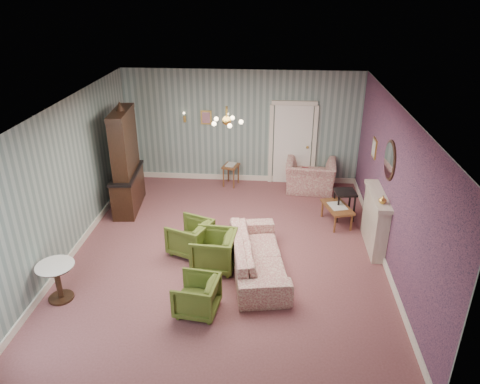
# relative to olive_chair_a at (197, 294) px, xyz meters

# --- Properties ---
(floor) EXTENTS (7.00, 7.00, 0.00)m
(floor) POSITION_rel_olive_chair_a_xyz_m (0.32, 1.84, -0.34)
(floor) COLOR brown
(floor) RESTS_ON ground
(ceiling) EXTENTS (7.00, 7.00, 0.00)m
(ceiling) POSITION_rel_olive_chair_a_xyz_m (0.32, 1.84, 2.56)
(ceiling) COLOR white
(ceiling) RESTS_ON ground
(wall_back) EXTENTS (6.00, 0.00, 6.00)m
(wall_back) POSITION_rel_olive_chair_a_xyz_m (0.32, 5.34, 1.11)
(wall_back) COLOR slate
(wall_back) RESTS_ON ground
(wall_front) EXTENTS (6.00, 0.00, 6.00)m
(wall_front) POSITION_rel_olive_chair_a_xyz_m (0.32, -1.66, 1.11)
(wall_front) COLOR slate
(wall_front) RESTS_ON ground
(wall_left) EXTENTS (0.00, 7.00, 7.00)m
(wall_left) POSITION_rel_olive_chair_a_xyz_m (-2.68, 1.84, 1.11)
(wall_left) COLOR slate
(wall_left) RESTS_ON ground
(wall_right) EXTENTS (0.00, 7.00, 7.00)m
(wall_right) POSITION_rel_olive_chair_a_xyz_m (3.32, 1.84, 1.11)
(wall_right) COLOR slate
(wall_right) RESTS_ON ground
(wall_right_floral) EXTENTS (0.00, 7.00, 7.00)m
(wall_right_floral) POSITION_rel_olive_chair_a_xyz_m (3.30, 1.84, 1.11)
(wall_right_floral) COLOR #A3516D
(wall_right_floral) RESTS_ON ground
(door) EXTENTS (1.12, 0.12, 2.16)m
(door) POSITION_rel_olive_chair_a_xyz_m (1.62, 5.30, 0.74)
(door) COLOR white
(door) RESTS_ON floor
(olive_chair_a) EXTENTS (0.70, 0.73, 0.68)m
(olive_chair_a) POSITION_rel_olive_chair_a_xyz_m (0.00, 0.00, 0.00)
(olive_chair_a) COLOR #4D5D20
(olive_chair_a) RESTS_ON floor
(olive_chair_b) EXTENTS (0.77, 0.81, 0.78)m
(olive_chair_b) POSITION_rel_olive_chair_a_xyz_m (0.11, 1.26, 0.05)
(olive_chair_b) COLOR #4D5D20
(olive_chair_b) RESTS_ON floor
(olive_chair_c) EXTENTS (0.89, 0.92, 0.74)m
(olive_chair_c) POSITION_rel_olive_chair_a_xyz_m (-0.41, 1.73, 0.03)
(olive_chair_c) COLOR #4D5D20
(olive_chair_c) RESTS_ON floor
(sofa_chintz) EXTENTS (1.02, 2.35, 0.89)m
(sofa_chintz) POSITION_rel_olive_chair_a_xyz_m (0.93, 1.21, 0.11)
(sofa_chintz) COLOR #903A43
(sofa_chintz) RESTS_ON floor
(wingback_chair) EXTENTS (1.27, 0.88, 1.05)m
(wingback_chair) POSITION_rel_olive_chair_a_xyz_m (2.08, 4.80, 0.19)
(wingback_chair) COLOR #903A43
(wingback_chair) RESTS_ON floor
(dresser) EXTENTS (0.65, 1.52, 2.47)m
(dresser) POSITION_rel_olive_chair_a_xyz_m (-2.18, 3.52, 0.90)
(dresser) COLOR black
(dresser) RESTS_ON floor
(fireplace) EXTENTS (0.30, 1.40, 1.16)m
(fireplace) POSITION_rel_olive_chair_a_xyz_m (3.18, 2.24, 0.24)
(fireplace) COLOR beige
(fireplace) RESTS_ON floor
(mantel_vase) EXTENTS (0.15, 0.15, 0.15)m
(mantel_vase) POSITION_rel_olive_chair_a_xyz_m (3.16, 1.84, 0.90)
(mantel_vase) COLOR gold
(mantel_vase) RESTS_ON fireplace
(oval_mirror) EXTENTS (0.04, 0.76, 0.84)m
(oval_mirror) POSITION_rel_olive_chair_a_xyz_m (3.28, 2.24, 1.51)
(oval_mirror) COLOR white
(oval_mirror) RESTS_ON wall_right
(framed_print) EXTENTS (0.04, 0.34, 0.42)m
(framed_print) POSITION_rel_olive_chair_a_xyz_m (3.29, 3.59, 1.26)
(framed_print) COLOR gold
(framed_print) RESTS_ON wall_right
(coffee_table) EXTENTS (0.69, 0.94, 0.43)m
(coffee_table) POSITION_rel_olive_chair_a_xyz_m (2.56, 3.12, -0.12)
(coffee_table) COLOR brown
(coffee_table) RESTS_ON floor
(side_table_black) EXTENTS (0.50, 0.50, 0.67)m
(side_table_black) POSITION_rel_olive_chair_a_xyz_m (2.74, 3.36, -0.00)
(side_table_black) COLOR black
(side_table_black) RESTS_ON floor
(pedestal_table) EXTENTS (0.64, 0.64, 0.68)m
(pedestal_table) POSITION_rel_olive_chair_a_xyz_m (-2.33, 0.14, 0.00)
(pedestal_table) COLOR black
(pedestal_table) RESTS_ON floor
(nesting_table) EXTENTS (0.46, 0.53, 0.60)m
(nesting_table) POSITION_rel_olive_chair_a_xyz_m (0.06, 4.99, -0.04)
(nesting_table) COLOR brown
(nesting_table) RESTS_ON floor
(gilt_mirror_back) EXTENTS (0.28, 0.06, 0.36)m
(gilt_mirror_back) POSITION_rel_olive_chair_a_xyz_m (-0.58, 5.30, 1.36)
(gilt_mirror_back) COLOR gold
(gilt_mirror_back) RESTS_ON wall_back
(sconce_left) EXTENTS (0.16, 0.12, 0.30)m
(sconce_left) POSITION_rel_olive_chair_a_xyz_m (-1.13, 5.28, 1.36)
(sconce_left) COLOR gold
(sconce_left) RESTS_ON wall_back
(sconce_right) EXTENTS (0.16, 0.12, 0.30)m
(sconce_right) POSITION_rel_olive_chair_a_xyz_m (-0.03, 5.28, 1.36)
(sconce_right) COLOR gold
(sconce_right) RESTS_ON wall_back
(chandelier) EXTENTS (0.56, 0.56, 0.36)m
(chandelier) POSITION_rel_olive_chair_a_xyz_m (0.32, 1.84, 2.29)
(chandelier) COLOR gold
(chandelier) RESTS_ON ceiling
(burgundy_cushion) EXTENTS (0.41, 0.28, 0.39)m
(burgundy_cushion) POSITION_rel_olive_chair_a_xyz_m (2.03, 4.65, 0.14)
(burgundy_cushion) COLOR maroon
(burgundy_cushion) RESTS_ON wingback_chair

